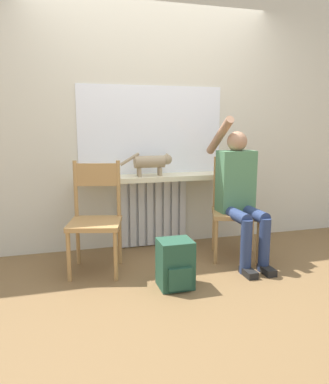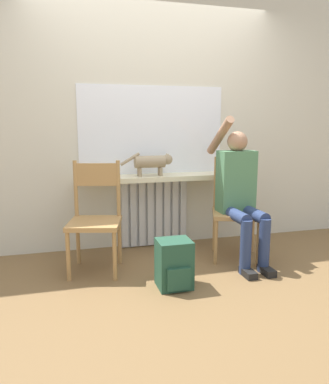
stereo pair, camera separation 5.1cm
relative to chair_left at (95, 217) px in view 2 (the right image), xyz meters
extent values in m
plane|color=brown|center=(0.66, -0.61, -0.49)|extent=(12.00, 12.00, 0.00)
cube|color=beige|center=(0.66, 0.62, 0.86)|extent=(7.00, 0.06, 2.70)
cube|color=silver|center=(0.66, 0.56, -0.13)|extent=(0.73, 0.05, 0.73)
cube|color=silver|center=(0.34, 0.51, -0.13)|extent=(0.06, 0.03, 0.70)
cube|color=silver|center=(0.43, 0.51, -0.13)|extent=(0.06, 0.03, 0.70)
cube|color=silver|center=(0.53, 0.51, -0.13)|extent=(0.06, 0.03, 0.70)
cube|color=silver|center=(0.62, 0.51, -0.13)|extent=(0.06, 0.03, 0.70)
cube|color=silver|center=(0.71, 0.51, -0.13)|extent=(0.06, 0.03, 0.70)
cube|color=silver|center=(0.80, 0.51, -0.13)|extent=(0.06, 0.03, 0.70)
cube|color=silver|center=(0.89, 0.51, -0.13)|extent=(0.06, 0.03, 0.70)
cube|color=silver|center=(0.98, 0.51, -0.13)|extent=(0.06, 0.03, 0.70)
cube|color=beige|center=(0.66, 0.43, 0.26)|extent=(1.59, 0.32, 0.05)
cube|color=white|center=(0.66, 0.59, 0.74)|extent=(1.53, 0.01, 0.91)
cube|color=#B2844C|center=(-0.01, -0.05, -0.05)|extent=(0.53, 0.53, 0.04)
cylinder|color=#B2844C|center=(-0.25, -0.19, -0.28)|extent=(0.04, 0.04, 0.42)
cylinder|color=#B2844C|center=(0.13, -0.28, -0.28)|extent=(0.04, 0.04, 0.42)
cylinder|color=#B2844C|center=(-0.15, 0.19, -0.28)|extent=(0.04, 0.04, 0.42)
cylinder|color=#B2844C|center=(0.22, 0.09, -0.28)|extent=(0.04, 0.04, 0.42)
cylinder|color=#B2844C|center=(-0.15, 0.19, 0.23)|extent=(0.04, 0.04, 0.51)
cylinder|color=#B2844C|center=(0.22, 0.09, 0.23)|extent=(0.04, 0.04, 0.51)
cube|color=#B2844C|center=(0.04, 0.14, 0.36)|extent=(0.39, 0.12, 0.21)
cube|color=#B2844C|center=(1.34, -0.05, -0.05)|extent=(0.57, 0.57, 0.04)
cylinder|color=#B2844C|center=(1.09, -0.16, -0.28)|extent=(0.04, 0.04, 0.42)
cylinder|color=#B2844C|center=(1.45, -0.30, -0.28)|extent=(0.04, 0.04, 0.42)
cylinder|color=#B2844C|center=(1.23, 0.20, -0.28)|extent=(0.04, 0.04, 0.42)
cylinder|color=#B2844C|center=(1.59, 0.07, -0.28)|extent=(0.04, 0.04, 0.42)
cylinder|color=#B2844C|center=(1.23, 0.20, 0.23)|extent=(0.04, 0.04, 0.51)
cylinder|color=#B2844C|center=(1.59, 0.07, 0.23)|extent=(0.04, 0.04, 0.51)
cube|color=#B2844C|center=(1.41, 0.13, 0.36)|extent=(0.38, 0.16, 0.21)
cylinder|color=navy|center=(1.25, -0.23, -0.01)|extent=(0.11, 0.42, 0.11)
cylinder|color=navy|center=(1.43, -0.23, -0.01)|extent=(0.11, 0.42, 0.11)
cylinder|color=navy|center=(1.25, -0.44, -0.25)|extent=(0.10, 0.10, 0.48)
cylinder|color=navy|center=(1.43, -0.44, -0.25)|extent=(0.10, 0.10, 0.48)
cube|color=black|center=(1.25, -0.50, -0.46)|extent=(0.09, 0.20, 0.06)
cube|color=black|center=(1.43, -0.50, -0.46)|extent=(0.09, 0.20, 0.06)
cube|color=#4C7F56|center=(1.34, -0.02, 0.26)|extent=(0.34, 0.20, 0.59)
sphere|color=#A87A5B|center=(1.34, -0.02, 0.64)|extent=(0.19, 0.19, 0.19)
cylinder|color=#A87A5B|center=(1.22, 0.11, 0.69)|extent=(0.08, 0.50, 0.38)
cylinder|color=#4C7F56|center=(1.49, -0.06, 0.24)|extent=(0.08, 0.08, 0.47)
cylinder|color=#9E896B|center=(0.59, 0.39, 0.43)|extent=(0.31, 0.12, 0.12)
sphere|color=#9E896B|center=(0.77, 0.39, 0.45)|extent=(0.10, 0.10, 0.10)
cone|color=#9E896B|center=(0.77, 0.36, 0.50)|extent=(0.04, 0.04, 0.04)
cone|color=#9E896B|center=(0.77, 0.42, 0.50)|extent=(0.04, 0.04, 0.04)
cylinder|color=#9E896B|center=(0.70, 0.36, 0.33)|extent=(0.03, 0.03, 0.08)
cylinder|color=#9E896B|center=(0.70, 0.42, 0.33)|extent=(0.03, 0.03, 0.08)
cylinder|color=#9E896B|center=(0.48, 0.36, 0.33)|extent=(0.03, 0.03, 0.08)
cylinder|color=#9E896B|center=(0.48, 0.42, 0.33)|extent=(0.03, 0.03, 0.08)
cylinder|color=#9E896B|center=(0.39, 0.39, 0.46)|extent=(0.20, 0.03, 0.13)
cube|color=#234C38|center=(0.57, -0.53, -0.30)|extent=(0.27, 0.24, 0.39)
cube|color=#234C38|center=(0.57, -0.67, -0.38)|extent=(0.19, 0.03, 0.18)
camera|label=1|loc=(-0.30, -3.25, 0.81)|focal=35.00mm
camera|label=2|loc=(-0.25, -3.26, 0.81)|focal=35.00mm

